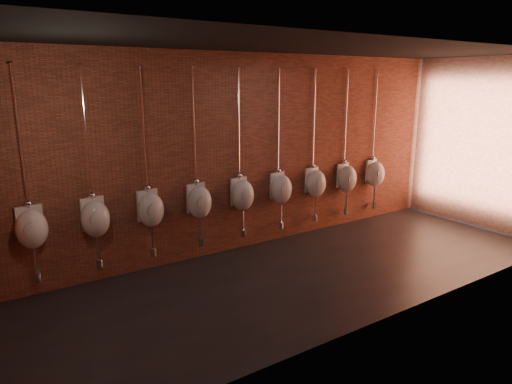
# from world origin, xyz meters

# --- Properties ---
(ground) EXTENTS (8.50, 8.50, 0.00)m
(ground) POSITION_xyz_m (0.00, 0.00, 0.00)
(ground) COLOR black
(ground) RESTS_ON ground
(room_shell) EXTENTS (8.54, 3.04, 3.22)m
(room_shell) POSITION_xyz_m (0.00, 0.00, 2.01)
(room_shell) COLOR black
(room_shell) RESTS_ON ground
(urinal_0) EXTENTS (0.43, 0.39, 2.72)m
(urinal_0) POSITION_xyz_m (-3.39, 1.36, 0.96)
(urinal_0) COLOR silver
(urinal_0) RESTS_ON ground
(urinal_1) EXTENTS (0.43, 0.39, 2.72)m
(urinal_1) POSITION_xyz_m (-2.61, 1.36, 0.96)
(urinal_1) COLOR silver
(urinal_1) RESTS_ON ground
(urinal_2) EXTENTS (0.43, 0.39, 2.72)m
(urinal_2) POSITION_xyz_m (-1.83, 1.36, 0.96)
(urinal_2) COLOR silver
(urinal_2) RESTS_ON ground
(urinal_3) EXTENTS (0.43, 0.39, 2.72)m
(urinal_3) POSITION_xyz_m (-1.04, 1.36, 0.96)
(urinal_3) COLOR silver
(urinal_3) RESTS_ON ground
(urinal_4) EXTENTS (0.43, 0.39, 2.72)m
(urinal_4) POSITION_xyz_m (-0.26, 1.36, 0.96)
(urinal_4) COLOR silver
(urinal_4) RESTS_ON ground
(urinal_5) EXTENTS (0.43, 0.39, 2.72)m
(urinal_5) POSITION_xyz_m (0.52, 1.36, 0.96)
(urinal_5) COLOR silver
(urinal_5) RESTS_ON ground
(urinal_6) EXTENTS (0.43, 0.39, 2.72)m
(urinal_6) POSITION_xyz_m (1.30, 1.36, 0.96)
(urinal_6) COLOR silver
(urinal_6) RESTS_ON ground
(urinal_7) EXTENTS (0.43, 0.39, 2.72)m
(urinal_7) POSITION_xyz_m (2.09, 1.36, 0.96)
(urinal_7) COLOR silver
(urinal_7) RESTS_ON ground
(urinal_8) EXTENTS (0.43, 0.39, 2.72)m
(urinal_8) POSITION_xyz_m (2.87, 1.36, 0.96)
(urinal_8) COLOR silver
(urinal_8) RESTS_ON ground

